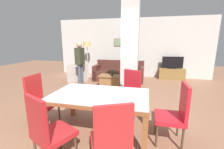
{
  "coord_description": "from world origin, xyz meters",
  "views": [
    {
      "loc": [
        0.78,
        -2.38,
        1.65
      ],
      "look_at": [
        0.0,
        0.93,
        0.89
      ],
      "focal_mm": 24.0,
      "sensor_mm": 36.0,
      "label": 1
    }
  ],
  "objects_px": {
    "dining_chair_head_left": "(40,99)",
    "dining_chair_near_right": "(111,138)",
    "dining_table": "(100,101)",
    "tv_screen": "(172,63)",
    "armchair": "(78,73)",
    "bottle": "(112,73)",
    "tv_stand": "(172,74)",
    "floor_lamp": "(87,48)",
    "dining_chair_far_right": "(129,91)",
    "sofa": "(119,74)",
    "coffee_table": "(110,81)",
    "dining_chair_near_left": "(48,129)",
    "standing_person": "(80,60)",
    "dining_chair_head_right": "(175,112)"
  },
  "relations": [
    {
      "from": "sofa",
      "to": "bottle",
      "type": "distance_m",
      "value": 1.07
    },
    {
      "from": "dining_chair_head_right",
      "to": "dining_chair_near_left",
      "type": "distance_m",
      "value": 1.91
    },
    {
      "from": "dining_table",
      "to": "dining_chair_far_right",
      "type": "relative_size",
      "value": 1.68
    },
    {
      "from": "dining_chair_head_right",
      "to": "tv_screen",
      "type": "distance_m",
      "value": 4.6
    },
    {
      "from": "dining_table",
      "to": "tv_screen",
      "type": "xyz_separation_m",
      "value": [
        1.87,
        4.55,
        0.13
      ]
    },
    {
      "from": "armchair",
      "to": "bottle",
      "type": "xyz_separation_m",
      "value": [
        1.73,
        -0.74,
        0.26
      ]
    },
    {
      "from": "dining_chair_head_right",
      "to": "coffee_table",
      "type": "relative_size",
      "value": 1.29
    },
    {
      "from": "armchair",
      "to": "tv_screen",
      "type": "xyz_separation_m",
      "value": [
        4.02,
        1.02,
        0.45
      ]
    },
    {
      "from": "dining_chair_near_right",
      "to": "tv_stand",
      "type": "bearing_deg",
      "value": 49.58
    },
    {
      "from": "coffee_table",
      "to": "dining_chair_far_right",
      "type": "bearing_deg",
      "value": -63.96
    },
    {
      "from": "dining_chair_near_left",
      "to": "coffee_table",
      "type": "relative_size",
      "value": 1.29
    },
    {
      "from": "dining_chair_far_right",
      "to": "sofa",
      "type": "xyz_separation_m",
      "value": [
        -0.8,
        2.96,
        -0.26
      ]
    },
    {
      "from": "dining_chair_head_left",
      "to": "dining_chair_near_right",
      "type": "xyz_separation_m",
      "value": [
        1.67,
        -0.88,
        0.0
      ]
    },
    {
      "from": "dining_chair_head_left",
      "to": "coffee_table",
      "type": "height_order",
      "value": "dining_chair_head_left"
    },
    {
      "from": "dining_chair_head_left",
      "to": "standing_person",
      "type": "xyz_separation_m",
      "value": [
        -0.47,
        2.87,
        0.4
      ]
    },
    {
      "from": "dining_chair_near_left",
      "to": "tv_screen",
      "type": "relative_size",
      "value": 1.14
    },
    {
      "from": "floor_lamp",
      "to": "dining_chair_far_right",
      "type": "bearing_deg",
      "value": -54.3
    },
    {
      "from": "bottle",
      "to": "tv_screen",
      "type": "relative_size",
      "value": 0.28
    },
    {
      "from": "dining_chair_far_right",
      "to": "floor_lamp",
      "type": "xyz_separation_m",
      "value": [
        -2.37,
        3.3,
        0.83
      ]
    },
    {
      "from": "sofa",
      "to": "dining_chair_near_left",
      "type": "bearing_deg",
      "value": 89.54
    },
    {
      "from": "dining_chair_near_right",
      "to": "standing_person",
      "type": "height_order",
      "value": "standing_person"
    },
    {
      "from": "armchair",
      "to": "tv_stand",
      "type": "xyz_separation_m",
      "value": [
        4.02,
        1.02,
        -0.04
      ]
    },
    {
      "from": "armchair",
      "to": "floor_lamp",
      "type": "relative_size",
      "value": 0.7
    },
    {
      "from": "dining_chair_far_right",
      "to": "standing_person",
      "type": "bearing_deg",
      "value": -17.26
    },
    {
      "from": "dining_table",
      "to": "dining_chair_head_left",
      "type": "distance_m",
      "value": 1.25
    },
    {
      "from": "dining_table",
      "to": "tv_screen",
      "type": "distance_m",
      "value": 4.92
    },
    {
      "from": "dining_chair_far_right",
      "to": "tv_screen",
      "type": "bearing_deg",
      "value": -85.7
    },
    {
      "from": "bottle",
      "to": "dining_chair_near_left",
      "type": "bearing_deg",
      "value": -89.91
    },
    {
      "from": "dining_chair_near_left",
      "to": "armchair",
      "type": "height_order",
      "value": "dining_chair_near_left"
    },
    {
      "from": "dining_table",
      "to": "coffee_table",
      "type": "distance_m",
      "value": 2.86
    },
    {
      "from": "dining_chair_head_left",
      "to": "bottle",
      "type": "height_order",
      "value": "dining_chair_head_left"
    },
    {
      "from": "dining_chair_near_left",
      "to": "bottle",
      "type": "height_order",
      "value": "dining_chair_near_left"
    },
    {
      "from": "tv_stand",
      "to": "floor_lamp",
      "type": "height_order",
      "value": "floor_lamp"
    },
    {
      "from": "armchair",
      "to": "coffee_table",
      "type": "xyz_separation_m",
      "value": [
        1.64,
        -0.75,
        -0.05
      ]
    },
    {
      "from": "tv_stand",
      "to": "floor_lamp",
      "type": "distance_m",
      "value": 4.0
    },
    {
      "from": "tv_screen",
      "to": "dining_table",
      "type": "bearing_deg",
      "value": 62.7
    },
    {
      "from": "dining_chair_far_right",
      "to": "bottle",
      "type": "distance_m",
      "value": 2.1
    },
    {
      "from": "dining_chair_head_right",
      "to": "coffee_table",
      "type": "distance_m",
      "value": 3.32
    },
    {
      "from": "dining_chair_near_left",
      "to": "standing_person",
      "type": "height_order",
      "value": "standing_person"
    },
    {
      "from": "bottle",
      "to": "dining_chair_head_right",
      "type": "bearing_deg",
      "value": -58.86
    },
    {
      "from": "dining_chair_near_right",
      "to": "dining_chair_far_right",
      "type": "xyz_separation_m",
      "value": [
        0.0,
        1.75,
        0.0
      ]
    },
    {
      "from": "dining_chair_far_right",
      "to": "tv_stand",
      "type": "xyz_separation_m",
      "value": [
        1.44,
        3.68,
        -0.3
      ]
    },
    {
      "from": "dining_chair_head_left",
      "to": "tv_stand",
      "type": "height_order",
      "value": "dining_chair_head_left"
    },
    {
      "from": "sofa",
      "to": "dining_chair_head_right",
      "type": "bearing_deg",
      "value": 113.21
    },
    {
      "from": "dining_chair_head_right",
      "to": "armchair",
      "type": "distance_m",
      "value": 4.92
    },
    {
      "from": "dining_chair_near_left",
      "to": "coffee_table",
      "type": "height_order",
      "value": "dining_chair_near_left"
    },
    {
      "from": "sofa",
      "to": "tv_screen",
      "type": "distance_m",
      "value": 2.4
    },
    {
      "from": "armchair",
      "to": "bottle",
      "type": "relative_size",
      "value": 4.6
    },
    {
      "from": "dining_chair_near_left",
      "to": "dining_chair_head_left",
      "type": "bearing_deg",
      "value": 157.89
    },
    {
      "from": "dining_table",
      "to": "sofa",
      "type": "relative_size",
      "value": 0.82
    }
  ]
}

